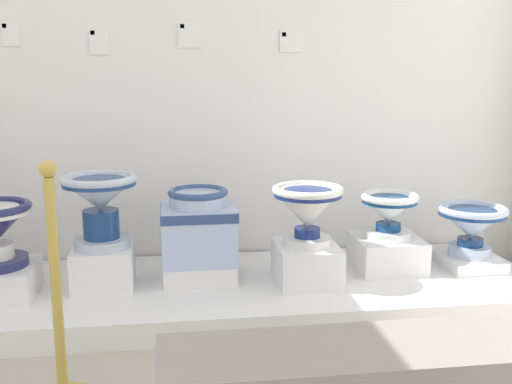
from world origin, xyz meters
The scene contains 17 objects.
wall_back centered at (1.82, 2.55, 1.48)m, with size 3.84×0.06×2.95m, color white.
display_platform centered at (1.82, 1.98, 0.07)m, with size 3.16×1.03×0.13m, color white.
plinth_block_central_ornate centered at (1.03, 1.98, 0.24)m, with size 0.32×0.29×0.22m, color white.
antique_toilet_central_ornate centered at (1.03, 1.98, 0.61)m, with size 0.39×0.39×0.39m.
plinth_block_tall_cobalt centered at (1.54, 2.05, 0.18)m, with size 0.39×0.35×0.10m, color white.
antique_toilet_tall_cobalt centered at (1.54, 2.05, 0.44)m, with size 0.41×0.34×0.40m.
plinth_block_rightmost centered at (2.11, 1.91, 0.23)m, with size 0.33×0.37×0.21m, color white.
antique_toilet_rightmost centered at (2.11, 1.91, 0.55)m, with size 0.38×0.38×0.32m.
plinth_block_leftmost centered at (2.63, 2.07, 0.22)m, with size 0.37×0.37×0.18m, color white.
antique_toilet_leftmost centered at (2.63, 2.07, 0.48)m, with size 0.33×0.33×0.26m.
plinth_block_pale_glazed centered at (3.12, 2.03, 0.16)m, with size 0.31×0.36×0.06m, color white.
antique_toilet_pale_glazed centered at (3.12, 2.03, 0.39)m, with size 0.40×0.40×0.30m.
info_placard_first centered at (0.53, 2.51, 1.46)m, with size 0.10×0.01×0.14m.
info_placard_second centered at (1.02, 2.51, 1.42)m, with size 0.11×0.01×0.15m.
info_placard_third centered at (1.53, 2.51, 1.46)m, with size 0.14×0.01×0.15m.
info_placard_fourth centered at (2.13, 2.51, 1.43)m, with size 0.14×0.01×0.13m.
stanchion_post_near_left centered at (0.96, 1.06, 0.31)m, with size 0.22×0.22×0.95m.
Camera 1 is at (1.39, -1.20, 1.27)m, focal length 43.11 mm.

